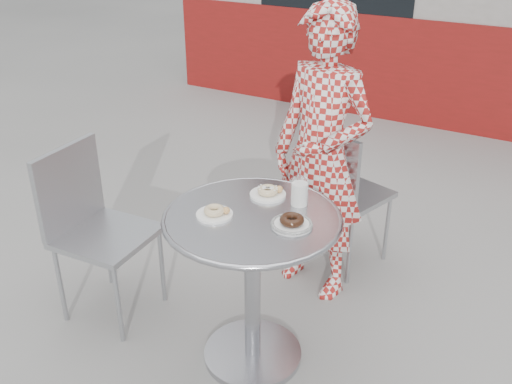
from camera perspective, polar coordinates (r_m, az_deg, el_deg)
The scene contains 9 objects.
ground at distance 2.84m, azimuth -0.57°, elevation -16.35°, with size 60.00×60.00×0.00m, color gray.
bistro_table at distance 2.49m, azimuth -0.37°, elevation -6.17°, with size 0.77×0.77×0.78m.
chair_far at distance 3.41m, azimuth 8.76°, elevation -2.87°, with size 0.52×0.52×0.87m.
chair_left at distance 3.06m, azimuth -14.48°, elevation -7.12°, with size 0.46×0.46×0.90m.
seated_person at distance 2.95m, azimuth 6.56°, elevation 3.49°, with size 0.57×0.37×1.56m, color maroon.
plate_far at distance 2.55m, azimuth 1.25°, elevation -0.02°, with size 0.16×0.16×0.04m.
plate_near at distance 2.40m, azimuth -4.11°, elevation -2.04°, with size 0.16×0.16×0.04m.
plate_checker at distance 2.32m, azimuth 3.60°, elevation -3.09°, with size 0.17×0.17×0.04m.
milk_cup at distance 2.46m, azimuth 4.37°, elevation -0.08°, with size 0.08×0.08×0.12m.
Camera 1 is at (1.06, -1.77, 1.95)m, focal length 40.00 mm.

